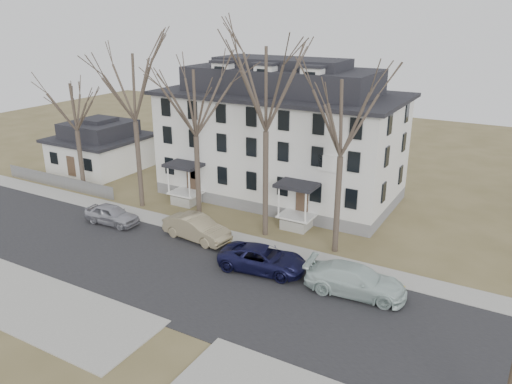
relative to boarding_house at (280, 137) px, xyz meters
The scene contains 18 objects.
ground 18.85m from the boarding_house, 83.64° to the right, with size 120.00×120.00×0.00m, color brown.
main_road 16.96m from the boarding_house, 82.85° to the right, with size 120.00×10.00×0.04m, color #27272A.
far_sidewalk 11.49m from the boarding_house, 78.64° to the right, with size 120.00×2.00×0.08m, color #A09F97.
near_sidewalk_left 24.33m from the boarding_house, 104.65° to the right, with size 20.00×5.00×0.08m, color #A09F97.
yellow_curb 13.99m from the boarding_house, 57.18° to the right, with size 14.00×0.25×0.06m, color gold.
boarding_house is the anchor object (origin of this frame).
small_house 20.34m from the boarding_house, behind, with size 8.70×8.70×5.00m.
fence 21.48m from the boarding_house, 156.01° to the right, with size 14.00×0.06×1.20m, color gray.
tree_far_left 13.12m from the boarding_house, 137.82° to the right, with size 8.40×8.40×13.72m.
tree_mid_left 9.66m from the boarding_house, 110.20° to the right, with size 7.80×7.80×12.74m.
tree_center 10.39m from the boarding_house, 69.80° to the right, with size 9.00×9.00×14.70m.
tree_mid_right 12.51m from the boarding_house, 43.81° to the right, with size 7.80×7.80×12.74m.
tree_bungalow 18.17m from the boarding_house, 152.99° to the right, with size 6.60×6.60×10.78m.
car_silver 15.58m from the boarding_house, 123.95° to the right, with size 1.81×4.50×1.53m, color #A3A3AC.
car_tan 12.27m from the boarding_house, 94.46° to the right, with size 1.84×5.27×1.74m, color gray.
car_navy 14.91m from the boarding_house, 67.12° to the right, with size 2.61×5.65×1.57m, color #131439.
car_white 17.88m from the boarding_house, 48.08° to the right, with size 2.40×5.91×1.71m, color silver.
bicycle_left 9.37m from the boarding_house, 134.70° to the right, with size 0.59×1.69×0.89m, color black.
Camera 1 is at (17.14, -19.99, 15.55)m, focal length 35.00 mm.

